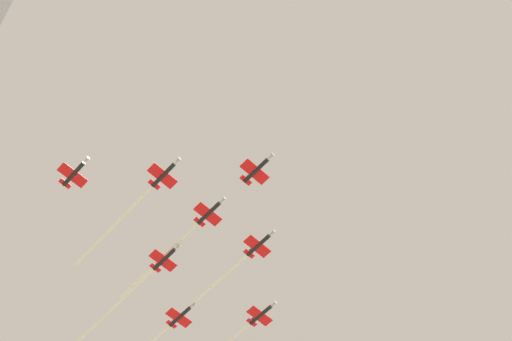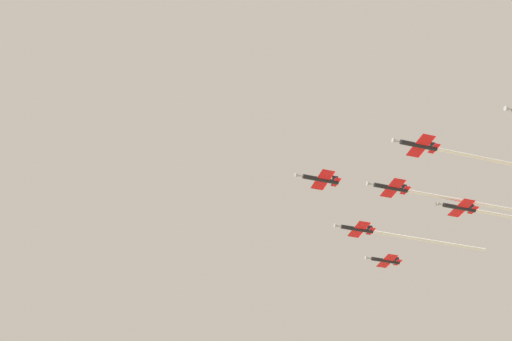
% 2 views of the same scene
% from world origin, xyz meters
% --- Properties ---
extents(jet_lead, '(8.77, 12.00, 2.50)m').
position_xyz_m(jet_lead, '(15.60, 18.14, 156.73)').
color(jet_lead, black).
extents(jet_port_inner, '(9.00, 55.55, 2.50)m').
position_xyz_m(jet_port_inner, '(-5.39, -13.53, 158.07)').
color(jet_port_inner, black).
extents(jet_starboard_inner, '(8.77, 48.57, 2.50)m').
position_xyz_m(jet_starboard_inner, '(31.02, -13.72, 155.58)').
color(jet_starboard_inner, black).
extents(jet_port_outer, '(8.77, 48.84, 2.50)m').
position_xyz_m(jet_port_outer, '(12.78, -14.06, 158.13)').
color(jet_port_outer, black).
extents(jet_starboard_outer, '(8.77, 50.43, 2.50)m').
position_xyz_m(jet_starboard_outer, '(-24.85, -27.83, 157.20)').
color(jet_starboard_outer, black).
extents(jet_center_rear, '(8.77, 12.00, 2.50)m').
position_xyz_m(jet_center_rear, '(48.59, -21.18, 157.59)').
color(jet_center_rear, black).
extents(jet_port_trail, '(9.55, 61.93, 2.50)m').
position_xyz_m(jet_port_trail, '(10.55, -39.60, 155.59)').
color(jet_port_trail, black).
extents(jet_starboard_trail, '(8.77, 48.99, 2.50)m').
position_xyz_m(jet_starboard_trail, '(-8.31, -46.88, 157.24)').
color(jet_starboard_trail, black).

